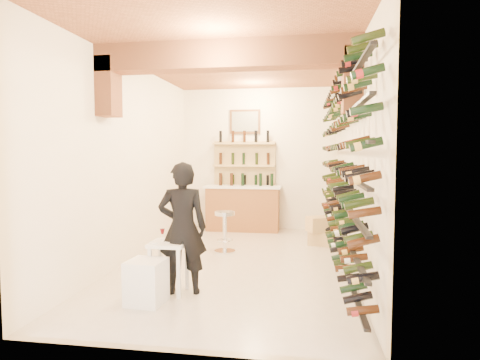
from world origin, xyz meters
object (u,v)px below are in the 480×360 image
(chrome_barstool, at_px, (225,229))
(back_counter, at_px, (243,207))
(white_stool, at_px, (146,282))
(person, at_px, (183,228))
(wine_rack, at_px, (337,166))
(tasting_table, at_px, (169,251))
(crate_lower, at_px, (320,238))

(chrome_barstool, bearing_deg, back_counter, 89.37)
(white_stool, relative_size, person, 0.31)
(white_stool, relative_size, chrome_barstool, 0.71)
(wine_rack, xyz_separation_m, back_counter, (-1.83, 2.65, -1.02))
(white_stool, xyz_separation_m, person, (0.32, 0.41, 0.57))
(person, relative_size, chrome_barstool, 2.28)
(wine_rack, distance_m, chrome_barstool, 2.26)
(wine_rack, bearing_deg, tasting_table, -144.58)
(tasting_table, xyz_separation_m, person, (0.17, 0.03, 0.29))
(back_counter, bearing_deg, crate_lower, -35.97)
(chrome_barstool, bearing_deg, white_stool, -99.75)
(tasting_table, xyz_separation_m, chrome_barstool, (0.29, 2.16, -0.11))
(back_counter, relative_size, tasting_table, 2.16)
(white_stool, relative_size, crate_lower, 1.18)
(tasting_table, bearing_deg, person, 8.84)
(tasting_table, bearing_deg, chrome_barstool, 82.55)
(tasting_table, height_order, crate_lower, tasting_table)
(tasting_table, height_order, chrome_barstool, tasting_table)
(white_stool, bearing_deg, tasting_table, 69.25)
(white_stool, distance_m, crate_lower, 3.97)
(person, distance_m, crate_lower, 3.52)
(chrome_barstool, bearing_deg, crate_lower, 25.72)
(wine_rack, distance_m, white_stool, 3.25)
(chrome_barstool, bearing_deg, tasting_table, -97.68)
(tasting_table, bearing_deg, crate_lower, 56.60)
(back_counter, distance_m, chrome_barstool, 2.02)
(back_counter, bearing_deg, tasting_table, -94.29)
(tasting_table, height_order, white_stool, tasting_table)
(back_counter, xyz_separation_m, person, (-0.14, -4.15, 0.29))
(wine_rack, distance_m, tasting_table, 2.82)
(back_counter, xyz_separation_m, crate_lower, (1.66, -1.21, -0.40))
(person, height_order, crate_lower, person)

